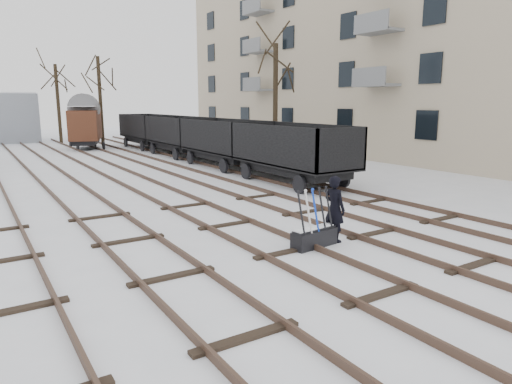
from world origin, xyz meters
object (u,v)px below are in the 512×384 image
Objects in this scene: freight_wagon_a at (292,161)px; box_van_wagon at (85,124)px; ground_frame at (314,236)px; worker at (335,209)px.

freight_wagon_a is 21.79m from box_van_wagon.
worker is at bearing 0.72° from ground_frame.
box_van_wagon reaches higher than worker.
worker is (0.75, 0.10, 0.60)m from ground_frame.
freight_wagon_a is at bearing 49.73° from ground_frame.
ground_frame is 0.85× the size of worker.
box_van_wagon is at bearing -7.79° from worker.
freight_wagon_a is at bearing -37.29° from worker.
ground_frame is at bearing -123.39° from freight_wagon_a.
ground_frame is at bearing -73.04° from box_van_wagon.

